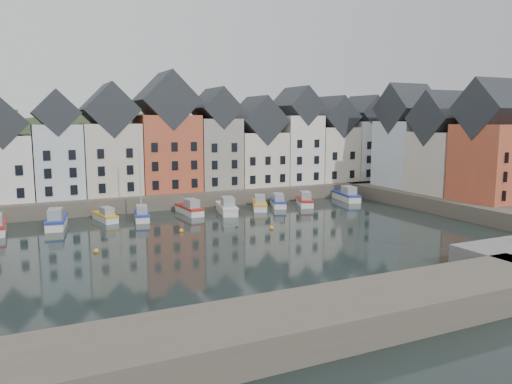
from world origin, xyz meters
TOP-DOWN VIEW (x-y plane):
  - ground at (0.00, 0.00)m, footprint 260.00×260.00m
  - far_quay at (0.00, 30.00)m, footprint 90.00×16.00m
  - right_quay at (37.00, 3.00)m, footprint 14.00×54.00m
  - near_wall at (-10.00, -22.00)m, footprint 50.00×6.00m
  - hillside at (0.02, 56.00)m, footprint 153.60×70.40m
  - far_terrace at (3.21, 28.00)m, footprint 72.37×8.16m
  - right_terrace at (36.00, 8.07)m, footprint 8.30×24.25m
  - mooring_buoys at (-4.00, 5.33)m, footprint 20.50×5.50m
  - boat_b at (-16.63, 16.83)m, footprint 3.09×6.91m
  - boat_c at (-10.79, 18.07)m, footprint 2.62×5.56m
  - boat_d at (-6.49, 16.93)m, footprint 2.68×5.86m
  - boat_e at (0.25, 18.01)m, footprint 2.33×6.25m
  - boat_f at (5.02, 16.47)m, footprint 3.43×6.98m
  - boat_g at (10.47, 17.43)m, footprint 4.14×6.34m
  - boat_h at (13.85, 18.20)m, footprint 3.73×6.08m
  - boat_i at (17.87, 17.32)m, footprint 4.15×6.39m
  - boat_j at (26.12, 18.31)m, footprint 3.37×7.09m

SIDE VIEW (x-z plane):
  - hillside at x=0.02m, z-range -49.96..14.04m
  - ground at x=0.00m, z-range 0.00..0.00m
  - mooring_buoys at x=-4.00m, z-range -0.10..0.40m
  - boat_c at x=-10.79m, z-range -0.42..1.64m
  - boat_h at x=13.85m, z-range -0.45..1.78m
  - boat_g at x=10.47m, z-range -0.47..1.87m
  - boat_e at x=0.25m, z-range -0.48..1.88m
  - boat_i at x=17.87m, z-range -0.48..1.88m
  - boat_d at x=-6.49m, z-range -4.70..6.10m
  - boat_b at x=-16.63m, z-range -0.52..2.04m
  - boat_f at x=5.02m, z-range -0.52..2.05m
  - boat_j at x=26.12m, z-range -0.53..2.09m
  - far_quay at x=0.00m, z-range 0.00..2.00m
  - right_quay at x=37.00m, z-range 0.00..2.00m
  - near_wall at x=-10.00m, z-range 0.00..2.00m
  - far_terrace at x=3.21m, z-range -0.01..17.76m
  - right_terrace at x=36.00m, z-range 0.73..17.10m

